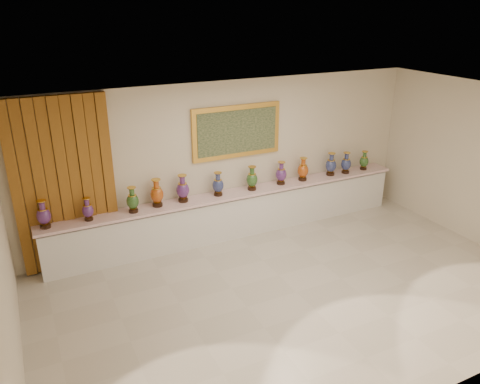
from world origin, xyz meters
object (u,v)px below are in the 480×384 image
(vase_1, at_px, (88,210))
(vase_2, at_px, (133,201))
(vase_0, at_px, (44,216))
(counter, at_px, (235,214))

(vase_1, height_order, vase_2, vase_2)
(vase_0, bearing_deg, vase_2, -0.86)
(counter, distance_m, vase_1, 2.82)
(counter, bearing_deg, vase_1, -179.03)
(counter, relative_size, vase_2, 15.69)
(counter, height_order, vase_0, vase_0)
(counter, height_order, vase_1, vase_1)
(counter, relative_size, vase_0, 15.24)
(vase_1, xyz_separation_m, vase_2, (0.76, -0.00, 0.03))
(vase_1, bearing_deg, counter, 0.97)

